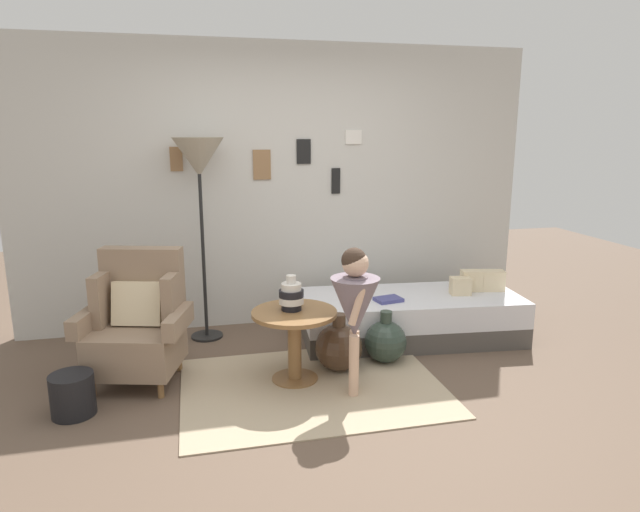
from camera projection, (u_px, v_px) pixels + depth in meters
ground_plane at (331, 415)px, 3.62m from camera, size 12.00×12.00×0.00m
gallery_wall at (280, 187)px, 5.18m from camera, size 4.80×0.12×2.60m
rug at (312, 387)px, 4.01m from camera, size 1.86×1.38×0.01m
armchair at (138, 323)px, 4.06m from camera, size 0.86×0.73×0.97m
daybed at (411, 317)px, 4.92m from camera, size 1.97×0.97×0.40m
pillow_head at (492, 280)px, 5.01m from camera, size 0.22×0.16×0.19m
pillow_mid at (471, 281)px, 5.00m from camera, size 0.20×0.15×0.19m
pillow_back at (460, 286)px, 4.89m from camera, size 0.19×0.15×0.15m
side_table at (294, 330)px, 4.04m from camera, size 0.62×0.62×0.54m
vase_striped at (291, 296)px, 4.02m from camera, size 0.18×0.18×0.26m
floor_lamp at (199, 164)px, 4.65m from camera, size 0.43×0.43×1.76m
person_child at (355, 303)px, 3.78m from camera, size 0.34×0.34×1.05m
book_on_daybed at (388, 299)px, 4.71m from camera, size 0.25×0.20×0.03m
demijohn_near at (339, 347)px, 4.27m from camera, size 0.37×0.37×0.45m
demijohn_far at (385, 341)px, 4.42m from camera, size 0.34×0.34×0.42m
magazine_basket at (73, 395)px, 3.60m from camera, size 0.28×0.28×0.28m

